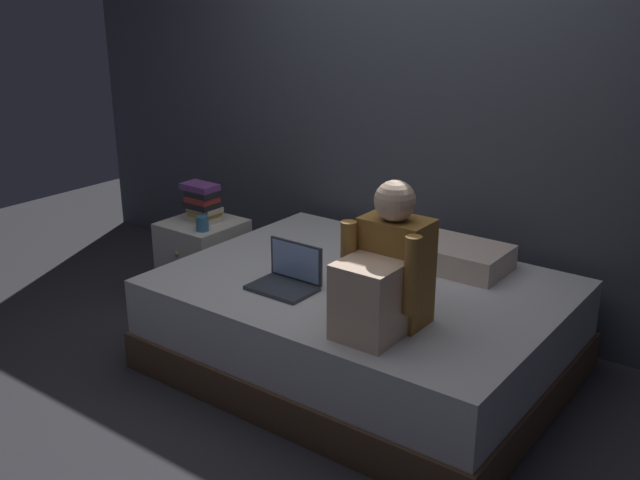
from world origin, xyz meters
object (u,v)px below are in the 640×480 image
bed (362,325)px  nightstand (204,261)px  laptop (288,277)px  mug (202,224)px  person_sitting (385,274)px  book_stack (202,202)px  pillow (454,255)px

bed → nightstand: bearing=174.0°
laptop → mug: laptop is taller
bed → laptop: 0.50m
bed → mug: size_ratio=22.22×
person_sitting → book_stack: size_ratio=2.75×
laptop → pillow: laptop is taller
laptop → nightstand: bearing=157.4°
laptop → mug: (-0.92, 0.31, 0.02)m
person_sitting → laptop: (-0.62, 0.09, -0.20)m
laptop → pillow: 0.92m
bed → nightstand: nightstand is taller
person_sitting → book_stack: person_sitting is taller
bed → mug: bearing=179.1°
nightstand → laptop: laptop is taller
laptop → pillow: bearing=54.5°
nightstand → pillow: bearing=11.2°
pillow → book_stack: (-1.58, -0.29, 0.08)m
person_sitting → book_stack: 1.76m
person_sitting → book_stack: (-1.67, 0.54, -0.10)m
person_sitting → pillow: bearing=95.8°
pillow → book_stack: size_ratio=2.35×
book_stack → mug: bearing=-45.9°
bed → pillow: (0.28, 0.45, 0.32)m
person_sitting → mug: 1.59m
mug → pillow: bearing=16.6°
pillow → book_stack: bearing=-169.5°
bed → book_stack: size_ratio=8.40×
pillow → nightstand: bearing=-168.8°
book_stack → mug: size_ratio=2.64×
book_stack → mug: book_stack is taller
bed → mug: 1.21m
bed → mug: mug is taller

